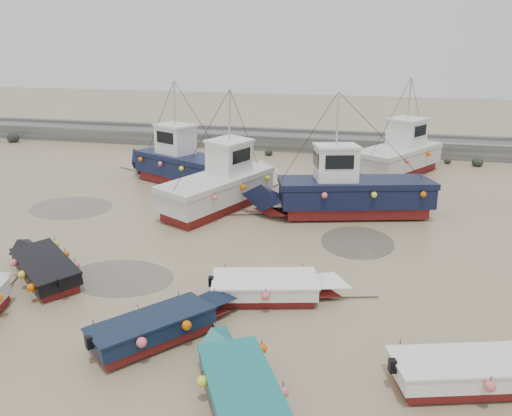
{
  "coord_description": "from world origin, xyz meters",
  "views": [
    {
      "loc": [
        6.07,
        -17.36,
        8.97
      ],
      "look_at": [
        1.54,
        3.58,
        1.4
      ],
      "focal_mm": 35.0,
      "sensor_mm": 36.0,
      "label": 1
    }
  ],
  "objects_px": {
    "dinghy_5": "(275,285)",
    "cabin_boat_0": "(179,162)",
    "cabin_boat_1": "(225,183)",
    "dinghy_3": "(486,369)",
    "dinghy_1": "(163,323)",
    "person": "(195,218)",
    "dinghy_4": "(43,263)",
    "cabin_boat_3": "(403,153)",
    "dinghy_2": "(238,380)",
    "cabin_boat_2": "(343,191)"
  },
  "relations": [
    {
      "from": "dinghy_5",
      "to": "cabin_boat_0",
      "type": "relative_size",
      "value": 0.61
    },
    {
      "from": "cabin_boat_1",
      "to": "dinghy_3",
      "type": "bearing_deg",
      "value": -24.41
    },
    {
      "from": "dinghy_1",
      "to": "person",
      "type": "xyz_separation_m",
      "value": [
        -2.52,
        10.27,
        -0.55
      ]
    },
    {
      "from": "dinghy_4",
      "to": "cabin_boat_3",
      "type": "relative_size",
      "value": 0.59
    },
    {
      "from": "dinghy_4",
      "to": "dinghy_5",
      "type": "height_order",
      "value": "same"
    },
    {
      "from": "dinghy_1",
      "to": "dinghy_2",
      "type": "xyz_separation_m",
      "value": [
        2.91,
        -2.13,
        0.0
      ]
    },
    {
      "from": "dinghy_1",
      "to": "dinghy_5",
      "type": "xyz_separation_m",
      "value": [
        2.94,
        3.09,
        -0.0
      ]
    },
    {
      "from": "dinghy_4",
      "to": "cabin_boat_1",
      "type": "xyz_separation_m",
      "value": [
        4.67,
        9.4,
        0.8
      ]
    },
    {
      "from": "dinghy_5",
      "to": "cabin_boat_1",
      "type": "relative_size",
      "value": 0.62
    },
    {
      "from": "dinghy_4",
      "to": "cabin_boat_0",
      "type": "xyz_separation_m",
      "value": [
        0.69,
        13.16,
        0.8
      ]
    },
    {
      "from": "dinghy_5",
      "to": "dinghy_4",
      "type": "bearing_deg",
      "value": -102.26
    },
    {
      "from": "dinghy_2",
      "to": "cabin_boat_2",
      "type": "relative_size",
      "value": 0.5
    },
    {
      "from": "person",
      "to": "dinghy_5",
      "type": "bearing_deg",
      "value": 115.16
    },
    {
      "from": "dinghy_1",
      "to": "person",
      "type": "relative_size",
      "value": 3.1
    },
    {
      "from": "dinghy_2",
      "to": "cabin_boat_0",
      "type": "bearing_deg",
      "value": 86.73
    },
    {
      "from": "cabin_boat_0",
      "to": "cabin_boat_1",
      "type": "height_order",
      "value": "same"
    },
    {
      "from": "dinghy_2",
      "to": "dinghy_3",
      "type": "distance_m",
      "value": 6.57
    },
    {
      "from": "cabin_boat_3",
      "to": "dinghy_5",
      "type": "bearing_deg",
      "value": -71.87
    },
    {
      "from": "cabin_boat_3",
      "to": "person",
      "type": "bearing_deg",
      "value": -99.55
    },
    {
      "from": "dinghy_2",
      "to": "cabin_boat_3",
      "type": "xyz_separation_m",
      "value": [
        5.37,
        23.64,
        0.8
      ]
    },
    {
      "from": "dinghy_4",
      "to": "cabin_boat_2",
      "type": "bearing_deg",
      "value": -8.9
    },
    {
      "from": "dinghy_5",
      "to": "dinghy_2",
      "type": "bearing_deg",
      "value": -13.4
    },
    {
      "from": "dinghy_3",
      "to": "dinghy_4",
      "type": "relative_size",
      "value": 1.23
    },
    {
      "from": "dinghy_2",
      "to": "dinghy_4",
      "type": "distance_m",
      "value": 10.4
    },
    {
      "from": "dinghy_1",
      "to": "cabin_boat_3",
      "type": "height_order",
      "value": "cabin_boat_3"
    },
    {
      "from": "dinghy_4",
      "to": "cabin_boat_1",
      "type": "bearing_deg",
      "value": 13.96
    },
    {
      "from": "dinghy_3",
      "to": "dinghy_4",
      "type": "distance_m",
      "value": 15.72
    },
    {
      "from": "cabin_boat_0",
      "to": "dinghy_3",
      "type": "bearing_deg",
      "value": -112.69
    },
    {
      "from": "cabin_boat_2",
      "to": "cabin_boat_3",
      "type": "height_order",
      "value": "same"
    },
    {
      "from": "dinghy_2",
      "to": "dinghy_5",
      "type": "bearing_deg",
      "value": 61.76
    },
    {
      "from": "cabin_boat_2",
      "to": "dinghy_5",
      "type": "bearing_deg",
      "value": 154.67
    },
    {
      "from": "dinghy_4",
      "to": "cabin_boat_2",
      "type": "distance_m",
      "value": 14.47
    },
    {
      "from": "dinghy_1",
      "to": "cabin_boat_2",
      "type": "bearing_deg",
      "value": 109.99
    },
    {
      "from": "cabin_boat_2",
      "to": "dinghy_2",
      "type": "bearing_deg",
      "value": 158.56
    },
    {
      "from": "dinghy_1",
      "to": "cabin_boat_0",
      "type": "relative_size",
      "value": 0.52
    },
    {
      "from": "cabin_boat_0",
      "to": "cabin_boat_2",
      "type": "height_order",
      "value": "same"
    },
    {
      "from": "dinghy_2",
      "to": "cabin_boat_3",
      "type": "bearing_deg",
      "value": 49.28
    },
    {
      "from": "dinghy_2",
      "to": "dinghy_4",
      "type": "bearing_deg",
      "value": 122.77
    },
    {
      "from": "dinghy_1",
      "to": "cabin_boat_2",
      "type": "distance_m",
      "value": 13.31
    },
    {
      "from": "dinghy_3",
      "to": "cabin_boat_0",
      "type": "height_order",
      "value": "cabin_boat_0"
    },
    {
      "from": "dinghy_4",
      "to": "person",
      "type": "xyz_separation_m",
      "value": [
        3.63,
        7.3,
        -0.54
      ]
    },
    {
      "from": "dinghy_4",
      "to": "cabin_boat_2",
      "type": "relative_size",
      "value": 0.48
    },
    {
      "from": "cabin_boat_3",
      "to": "cabin_boat_2",
      "type": "bearing_deg",
      "value": -76.63
    },
    {
      "from": "dinghy_3",
      "to": "dinghy_4",
      "type": "bearing_deg",
      "value": -117.39
    },
    {
      "from": "dinghy_2",
      "to": "cabin_boat_1",
      "type": "distance_m",
      "value": 15.16
    },
    {
      "from": "person",
      "to": "dinghy_1",
      "type": "bearing_deg",
      "value": 91.66
    },
    {
      "from": "cabin_boat_1",
      "to": "cabin_boat_2",
      "type": "relative_size",
      "value": 0.88
    },
    {
      "from": "cabin_boat_2",
      "to": "dinghy_1",
      "type": "bearing_deg",
      "value": 144.79
    },
    {
      "from": "cabin_boat_2",
      "to": "person",
      "type": "xyz_separation_m",
      "value": [
        -7.32,
        -2.12,
        -1.31
      ]
    },
    {
      "from": "cabin_boat_1",
      "to": "cabin_boat_2",
      "type": "height_order",
      "value": "same"
    }
  ]
}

